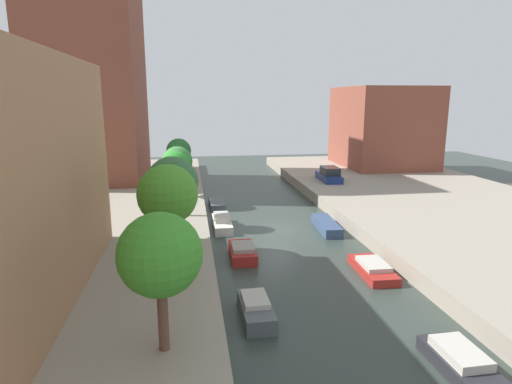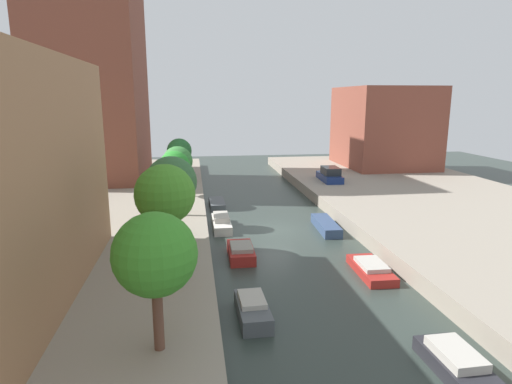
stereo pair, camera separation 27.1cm
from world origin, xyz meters
The scene contains 19 objects.
ground_plane centered at (0.00, 0.00, 0.00)m, with size 84.00×84.00×0.00m, color #2D3833.
quay_left centered at (-15.00, 0.00, 0.50)m, with size 20.00×64.00×1.00m, color gray.
quay_right centered at (15.00, 0.00, 0.50)m, with size 20.00×64.00×1.00m, color gray.
apartment_tower_far centered at (-16.00, 18.80, 13.29)m, with size 10.00×13.75×24.58m, color brown.
low_block_right centered at (18.00, 22.02, 5.90)m, with size 10.00×12.07×9.80m, color brown.
street_tree_0 centered at (-7.15, -16.00, 4.38)m, with size 2.81×2.81×4.81m.
street_tree_1 centered at (-7.15, -10.00, 5.08)m, with size 2.79×2.79×5.49m.
street_tree_2 centered at (-7.15, -4.12, 4.54)m, with size 3.05×3.05×5.08m.
street_tree_3 centered at (-7.15, 1.44, 4.57)m, with size 2.21×2.21×4.74m.
street_tree_4 centered at (-7.15, 7.84, 4.09)m, with size 2.57×2.57×4.39m.
street_tree_5 centered at (-7.15, 13.17, 4.34)m, with size 2.41×2.41×4.58m.
parked_car centered at (8.18, 12.85, 1.61)m, with size 1.98×4.65×1.48m.
moored_boat_left_1 centered at (-3.46, -12.57, 0.41)m, with size 1.33×3.19×0.92m.
moored_boat_left_2 centered at (-3.15, -5.25, 0.39)m, with size 1.54×3.31×0.89m.
moored_boat_left_3 centered at (-3.91, 0.98, 0.42)m, with size 1.29×4.14×1.00m.
moored_boat_left_4 centered at (-3.86, 7.48, 0.28)m, with size 1.35×3.61×0.56m.
moored_boat_right_0 centered at (3.02, -17.56, 0.37)m, with size 1.53×3.74×0.88m.
moored_boat_right_1 centered at (3.60, -8.72, 0.30)m, with size 1.63×3.89×0.70m.
moored_boat_right_2 centered at (3.60, -0.54, 0.33)m, with size 1.47×4.55×0.66m.
Camera 1 is at (-6.08, -29.56, 9.38)m, focal length 30.22 mm.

